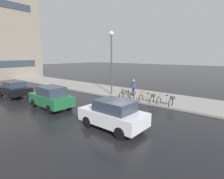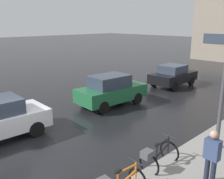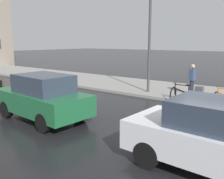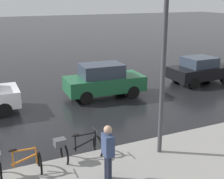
{
  "view_description": "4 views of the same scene",
  "coord_description": "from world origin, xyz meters",
  "px_view_note": "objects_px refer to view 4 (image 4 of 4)",
  "views": [
    {
      "loc": [
        -9.09,
        -6.18,
        3.98
      ],
      "look_at": [
        1.13,
        1.92,
        1.45
      ],
      "focal_mm": 28.0,
      "sensor_mm": 36.0,
      "label": 1
    },
    {
      "loc": [
        7.78,
        -3.54,
        4.47
      ],
      "look_at": [
        -0.03,
        3.91,
        1.54
      ],
      "focal_mm": 40.0,
      "sensor_mm": 36.0,
      "label": 2
    },
    {
      "loc": [
        -7.35,
        -1.91,
        2.87
      ],
      "look_at": [
        0.78,
        4.32,
        0.88
      ],
      "focal_mm": 40.0,
      "sensor_mm": 36.0,
      "label": 3
    },
    {
      "loc": [
        12.01,
        -0.48,
        4.91
      ],
      "look_at": [
        1.02,
        4.67,
        1.26
      ],
      "focal_mm": 50.0,
      "sensor_mm": 36.0,
      "label": 4
    }
  ],
  "objects_px": {
    "bicycle_second": "(14,164)",
    "car_black": "(200,70)",
    "pedestrian": "(108,152)",
    "car_green": "(104,80)",
    "bicycle_third": "(77,147)",
    "streetlamp": "(166,16)"
  },
  "relations": [
    {
      "from": "bicycle_second",
      "to": "bicycle_third",
      "type": "relative_size",
      "value": 0.98
    },
    {
      "from": "bicycle_second",
      "to": "car_green",
      "type": "relative_size",
      "value": 0.35
    },
    {
      "from": "bicycle_second",
      "to": "streetlamp",
      "type": "bearing_deg",
      "value": 82.75
    },
    {
      "from": "car_black",
      "to": "streetlamp",
      "type": "distance_m",
      "value": 10.18
    },
    {
      "from": "bicycle_third",
      "to": "streetlamp",
      "type": "height_order",
      "value": "streetlamp"
    },
    {
      "from": "car_black",
      "to": "bicycle_third",
      "type": "bearing_deg",
      "value": -59.33
    },
    {
      "from": "bicycle_second",
      "to": "pedestrian",
      "type": "distance_m",
      "value": 2.64
    },
    {
      "from": "car_black",
      "to": "pedestrian",
      "type": "bearing_deg",
      "value": -52.02
    },
    {
      "from": "streetlamp",
      "to": "bicycle_second",
      "type": "bearing_deg",
      "value": -97.25
    },
    {
      "from": "bicycle_third",
      "to": "pedestrian",
      "type": "xyz_separation_m",
      "value": [
        1.51,
        0.36,
        0.49
      ]
    },
    {
      "from": "bicycle_second",
      "to": "car_black",
      "type": "bearing_deg",
      "value": 117.15
    },
    {
      "from": "car_green",
      "to": "car_black",
      "type": "height_order",
      "value": "car_green"
    },
    {
      "from": "pedestrian",
      "to": "bicycle_second",
      "type": "bearing_deg",
      "value": -120.48
    },
    {
      "from": "bicycle_second",
      "to": "bicycle_third",
      "type": "bearing_deg",
      "value": 95.92
    },
    {
      "from": "streetlamp",
      "to": "pedestrian",
      "type": "bearing_deg",
      "value": -70.51
    },
    {
      "from": "bicycle_second",
      "to": "pedestrian",
      "type": "relative_size",
      "value": 0.81
    },
    {
      "from": "car_black",
      "to": "pedestrian",
      "type": "distance_m",
      "value": 11.66
    },
    {
      "from": "bicycle_second",
      "to": "car_black",
      "type": "height_order",
      "value": "car_black"
    },
    {
      "from": "car_green",
      "to": "pedestrian",
      "type": "distance_m",
      "value": 7.72
    },
    {
      "from": "bicycle_third",
      "to": "streetlamp",
      "type": "bearing_deg",
      "value": 73.31
    },
    {
      "from": "bicycle_second",
      "to": "pedestrian",
      "type": "height_order",
      "value": "pedestrian"
    },
    {
      "from": "bicycle_second",
      "to": "car_green",
      "type": "height_order",
      "value": "car_green"
    }
  ]
}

